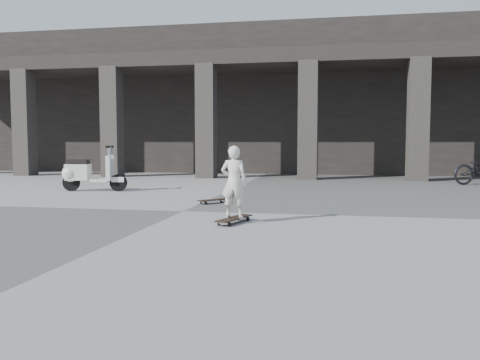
% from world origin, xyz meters
% --- Properties ---
extents(ground, '(90.00, 90.00, 0.00)m').
position_xyz_m(ground, '(0.00, 0.00, 0.00)').
color(ground, '#4D4D4B').
rests_on(ground, ground).
extents(colonnade, '(28.00, 8.82, 6.00)m').
position_xyz_m(colonnade, '(-0.00, 13.77, 3.03)').
color(colonnade, black).
rests_on(colonnade, ground).
extents(longboard, '(0.46, 0.91, 0.09)m').
position_xyz_m(longboard, '(1.21, -1.17, 0.07)').
color(longboard, black).
rests_on(longboard, ground).
extents(skateboard_spare, '(0.61, 0.66, 0.09)m').
position_xyz_m(skateboard_spare, '(0.27, 1.27, 0.07)').
color(skateboard_spare, black).
rests_on(skateboard_spare, ground).
extents(child, '(0.42, 0.28, 1.14)m').
position_xyz_m(child, '(1.21, -1.17, 0.66)').
color(child, beige).
rests_on(child, longboard).
extents(scooter, '(1.70, 0.65, 1.19)m').
position_xyz_m(scooter, '(-3.71, 3.21, 0.47)').
color(scooter, black).
rests_on(scooter, ground).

